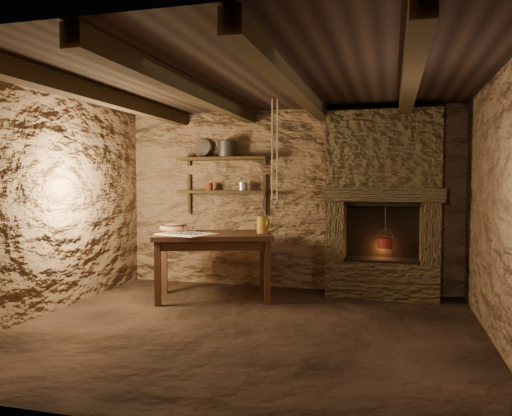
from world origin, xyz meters
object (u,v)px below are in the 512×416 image
(work_table, at_px, (213,263))
(wooden_bowl, at_px, (174,228))
(iron_stockpot, at_px, (227,150))
(stoneware_jug, at_px, (263,217))
(red_pot, at_px, (385,242))

(work_table, bearing_deg, wooden_bowl, 156.22)
(wooden_bowl, height_order, iron_stockpot, iron_stockpot)
(work_table, relative_size, stoneware_jug, 3.38)
(red_pot, bearing_deg, stoneware_jug, -163.50)
(wooden_bowl, bearing_deg, work_table, -4.66)
(work_table, bearing_deg, stoneware_jug, -4.38)
(work_table, xyz_separation_m, stoneware_jug, (0.58, 0.15, 0.58))
(iron_stockpot, distance_m, red_pot, 2.40)
(wooden_bowl, bearing_deg, iron_stockpot, 53.68)
(work_table, xyz_separation_m, red_pot, (2.03, 0.58, 0.26))
(stoneware_jug, relative_size, wooden_bowl, 1.29)
(wooden_bowl, relative_size, red_pot, 0.68)
(work_table, relative_size, red_pot, 2.96)
(stoneware_jug, height_order, iron_stockpot, iron_stockpot)
(iron_stockpot, bearing_deg, wooden_bowl, -126.32)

